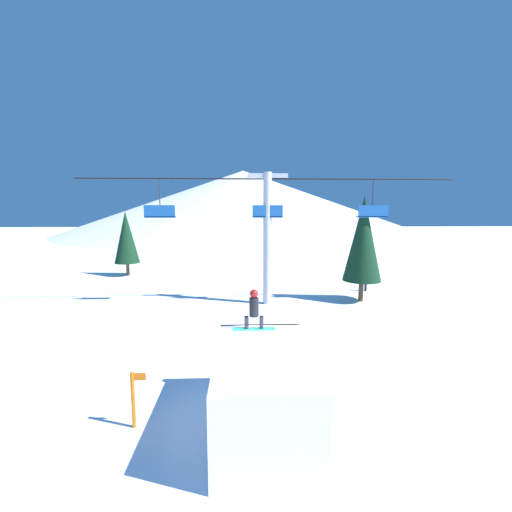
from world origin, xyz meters
TOP-DOWN VIEW (x-y plane):
  - ground_plane at (0.00, 0.00)m, footprint 220.00×220.00m
  - mountain_ridge at (0.00, 80.96)m, footprint 88.99×88.99m
  - snow_ramp at (0.39, -0.75)m, footprint 2.49×4.30m
  - snowboarder at (0.19, 0.93)m, footprint 1.31×0.28m
  - chairlift at (1.35, 11.43)m, footprint 22.43×0.50m
  - pine_tree_near at (7.34, 11.78)m, footprint 2.36×2.36m
  - pine_tree_far at (-10.28, 21.02)m, footprint 2.14×2.14m
  - trail_marker at (-3.04, -0.57)m, footprint 0.41×0.10m
  - distant_skier at (8.63, 14.48)m, footprint 0.24×0.24m

SIDE VIEW (x-z plane):
  - ground_plane at x=0.00m, z-range 0.00..0.00m
  - distant_skier at x=8.63m, z-range 0.05..1.28m
  - trail_marker at x=-3.04m, z-range 0.06..1.60m
  - snow_ramp at x=0.39m, z-range 0.00..2.12m
  - snowboarder at x=0.19m, z-range 2.13..3.38m
  - pine_tree_far at x=-10.28m, z-range 0.56..6.22m
  - pine_tree_near at x=7.34m, z-range 0.65..7.26m
  - chairlift at x=1.35m, z-range 0.66..8.63m
  - mountain_ridge at x=0.00m, z-range 0.00..15.80m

